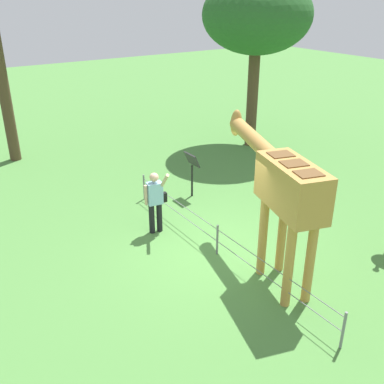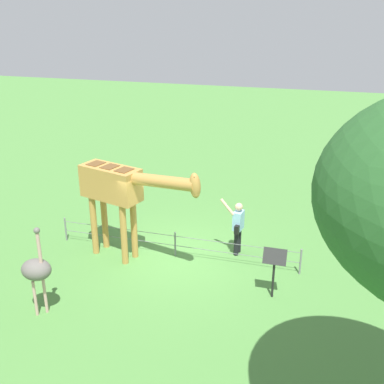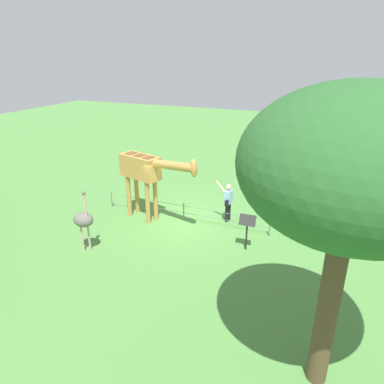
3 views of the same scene
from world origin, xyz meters
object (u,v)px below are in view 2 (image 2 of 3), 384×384
Objects in this scene: giraffe at (120,189)px; ostrich at (37,270)px; visitor at (238,225)px; info_sign at (274,263)px.

giraffe is 1.65× the size of ostrich.
ostrich is at bearing -133.05° from visitor.
giraffe is 3.47m from visitor.
visitor is 1.29× the size of info_sign.
ostrich reaches higher than visitor.
info_sign is (1.26, -1.90, 0.05)m from visitor.
giraffe is 2.17× the size of visitor.
giraffe is at bearing -159.88° from visitor.
ostrich reaches higher than info_sign.
giraffe reaches higher than ostrich.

